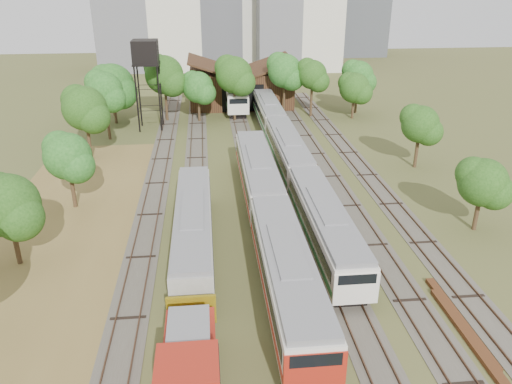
{
  "coord_description": "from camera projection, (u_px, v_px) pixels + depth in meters",
  "views": [
    {
      "loc": [
        -6.7,
        -22.54,
        19.51
      ],
      "look_at": [
        -2.73,
        16.15,
        2.5
      ],
      "focal_mm": 35.0,
      "sensor_mm": 36.0,
      "label": 1
    }
  ],
  "objects": [
    {
      "name": "ground",
      "position": [
        331.0,
        340.0,
        28.99
      ],
      "size": [
        240.0,
        240.0,
        0.0
      ],
      "primitive_type": "plane",
      "color": "#475123",
      "rests_on": "ground"
    },
    {
      "name": "dry_grass_patch",
      "position": [
        49.0,
        280.0,
        34.59
      ],
      "size": [
        14.0,
        60.0,
        0.04
      ],
      "primitive_type": "cube",
      "color": "brown",
      "rests_on": "ground"
    },
    {
      "name": "tracks",
      "position": [
        267.0,
        179.0,
        51.69
      ],
      "size": [
        24.6,
        80.0,
        0.19
      ],
      "color": "#4C473D",
      "rests_on": "ground"
    },
    {
      "name": "railcar_red_set",
      "position": [
        270.0,
        215.0,
        39.55
      ],
      "size": [
        3.08,
        34.58,
        3.81
      ],
      "color": "black",
      "rests_on": "ground"
    },
    {
      "name": "railcar_green_set",
      "position": [
        288.0,
        151.0,
        54.09
      ],
      "size": [
        2.88,
        52.08,
        3.56
      ],
      "color": "black",
      "rests_on": "ground"
    },
    {
      "name": "railcar_rear",
      "position": [
        235.0,
        94.0,
        78.97
      ],
      "size": [
        3.13,
        16.08,
        3.87
      ],
      "color": "black",
      "rests_on": "ground"
    },
    {
      "name": "shunter_locomotive",
      "position": [
        190.0,
        369.0,
        24.32
      ],
      "size": [
        2.9,
        8.1,
        3.8
      ],
      "color": "black",
      "rests_on": "ground"
    },
    {
      "name": "old_grey_coach",
      "position": [
        193.0,
        227.0,
        37.91
      ],
      "size": [
        2.79,
        18.0,
        3.45
      ],
      "color": "black",
      "rests_on": "ground"
    },
    {
      "name": "water_tower",
      "position": [
        146.0,
        55.0,
        64.78
      ],
      "size": [
        3.41,
        3.41,
        11.78
      ],
      "color": "black",
      "rests_on": "ground"
    },
    {
      "name": "rail_pile_near",
      "position": [
        467.0,
        335.0,
        29.14
      ],
      "size": [
        0.59,
        8.9,
        0.3
      ],
      "primitive_type": "cube",
      "color": "#573018",
      "rests_on": "ground"
    },
    {
      "name": "rail_pile_far",
      "position": [
        459.0,
        320.0,
        30.46
      ],
      "size": [
        0.55,
        8.74,
        0.28
      ],
      "primitive_type": "cube",
      "color": "#573018",
      "rests_on": "ground"
    },
    {
      "name": "maintenance_shed",
      "position": [
        240.0,
        86.0,
        80.57
      ],
      "size": [
        16.45,
        11.55,
        7.58
      ],
      "color": "#321C12",
      "rests_on": "ground"
    },
    {
      "name": "tree_band_left",
      "position": [
        47.0,
        153.0,
        42.95
      ],
      "size": [
        7.61,
        64.18,
        8.6
      ],
      "color": "#382616",
      "rests_on": "ground"
    },
    {
      "name": "tree_band_far",
      "position": [
        216.0,
        78.0,
        70.89
      ],
      "size": [
        40.97,
        8.17,
        9.29
      ],
      "color": "#382616",
      "rests_on": "ground"
    },
    {
      "name": "tree_band_right",
      "position": [
        400.0,
        118.0,
        56.74
      ],
      "size": [
        5.38,
        39.38,
        6.87
      ],
      "color": "#382616",
      "rests_on": "ground"
    }
  ]
}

